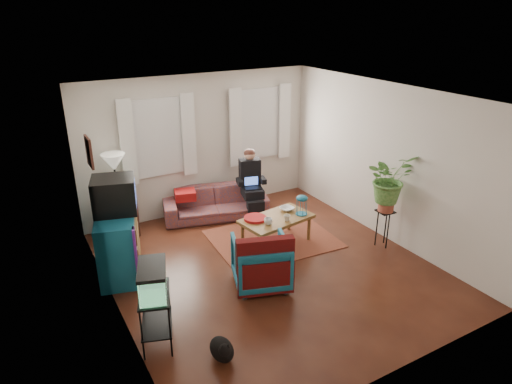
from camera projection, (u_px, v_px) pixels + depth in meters
floor at (269, 267)px, 6.95m from camera, size 4.50×5.00×0.01m
ceiling at (271, 96)px, 5.96m from camera, size 4.50×5.00×0.01m
wall_back at (200, 145)px, 8.47m from camera, size 4.50×0.01×2.60m
wall_front at (403, 271)px, 4.45m from camera, size 4.50×0.01×2.60m
wall_left at (109, 223)px, 5.43m from camera, size 0.01×5.00×2.60m
wall_right at (387, 163)px, 7.49m from camera, size 0.01×5.00×2.60m
window_left at (158, 138)px, 7.99m from camera, size 1.08×0.04×1.38m
window_right at (259, 124)px, 8.93m from camera, size 1.08×0.04×1.38m
curtains_left at (159, 139)px, 7.92m from camera, size 1.36×0.06×1.50m
curtains_right at (261, 125)px, 8.86m from camera, size 1.36×0.06×1.50m
picture_frame at (90, 152)px, 5.88m from camera, size 0.04×0.32×0.40m
area_rug at (272, 239)px, 7.79m from camera, size 2.10×1.73×0.01m
sofa at (215, 198)px, 8.49m from camera, size 2.04×1.23×0.75m
seated_person at (251, 185)px, 8.57m from camera, size 0.62×0.69×1.14m
side_table at (120, 213)px, 7.86m from camera, size 0.54×0.54×0.76m
table_lamp at (115, 175)px, 7.59m from camera, size 0.41×0.41×0.70m
dresser at (118, 245)px, 6.62m from camera, size 0.81×1.17×0.96m
crt_tv at (114, 195)px, 6.44m from camera, size 0.71×0.67×0.51m
aquarium_stand at (156, 318)px, 5.28m from camera, size 0.52×0.69×0.69m
aquarium at (153, 280)px, 5.08m from camera, size 0.47×0.63×0.36m
black_cat at (222, 347)px, 5.09m from camera, size 0.32×0.42×0.32m
armchair at (261, 260)px, 6.40m from camera, size 0.94×0.91×0.78m
serape_throw at (265, 261)px, 6.07m from camera, size 0.80×0.42×0.64m
coffee_table at (276, 231)px, 7.55m from camera, size 1.26×0.81×0.49m
cup_a at (268, 221)px, 7.20m from camera, size 0.15×0.15×0.10m
cup_b at (287, 218)px, 7.33m from camera, size 0.12×0.12×0.10m
bowl at (287, 209)px, 7.70m from camera, size 0.26×0.26×0.06m
snack_tray at (255, 218)px, 7.38m from camera, size 0.41×0.41×0.04m
birdcage at (302, 205)px, 7.51m from camera, size 0.22×0.22×0.34m
plant_stand at (383, 228)px, 7.47m from camera, size 0.28×0.28×0.63m
potted_plant at (388, 186)px, 7.18m from camera, size 0.76×0.67×0.80m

